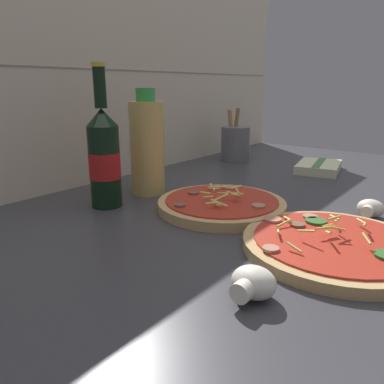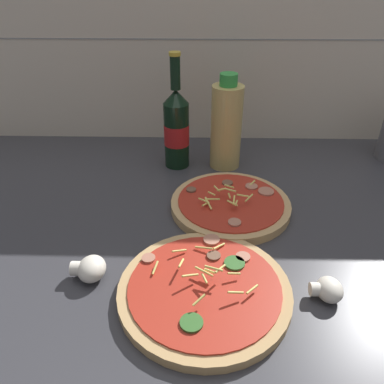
{
  "view_description": "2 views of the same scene",
  "coord_description": "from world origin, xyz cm",
  "px_view_note": "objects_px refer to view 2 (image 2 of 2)",
  "views": [
    {
      "loc": [
        -64.58,
        -30.9,
        26.24
      ],
      "look_at": [
        -13.67,
        9.25,
        7.71
      ],
      "focal_mm": 35.0,
      "sensor_mm": 36.0,
      "label": 1
    },
    {
      "loc": [
        -12.38,
        -57.62,
        47.8
      ],
      "look_at": [
        -13.87,
        8.05,
        6.57
      ],
      "focal_mm": 35.0,
      "sensor_mm": 36.0,
      "label": 2
    }
  ],
  "objects_px": {
    "beer_bottle": "(176,128)",
    "mushroom_left": "(328,290)",
    "pizza_far": "(230,204)",
    "mushroom_right": "(90,269)",
    "pizza_near": "(204,290)",
    "oil_bottle": "(226,126)"
  },
  "relations": [
    {
      "from": "beer_bottle",
      "to": "mushroom_left",
      "type": "relative_size",
      "value": 5.51
    },
    {
      "from": "pizza_far",
      "to": "mushroom_right",
      "type": "bearing_deg",
      "value": -139.76
    },
    {
      "from": "pizza_far",
      "to": "pizza_near",
      "type": "bearing_deg",
      "value": -103.2
    },
    {
      "from": "oil_bottle",
      "to": "mushroom_left",
      "type": "relative_size",
      "value": 4.59
    },
    {
      "from": "mushroom_left",
      "to": "pizza_near",
      "type": "bearing_deg",
      "value": 179.42
    },
    {
      "from": "mushroom_left",
      "to": "mushroom_right",
      "type": "bearing_deg",
      "value": 174.72
    },
    {
      "from": "oil_bottle",
      "to": "pizza_far",
      "type": "bearing_deg",
      "value": -89.24
    },
    {
      "from": "beer_bottle",
      "to": "mushroom_right",
      "type": "height_order",
      "value": "beer_bottle"
    },
    {
      "from": "oil_bottle",
      "to": "mushroom_left",
      "type": "xyz_separation_m",
      "value": [
        0.14,
        -0.44,
        -0.09
      ]
    },
    {
      "from": "pizza_near",
      "to": "oil_bottle",
      "type": "distance_m",
      "value": 0.45
    },
    {
      "from": "oil_bottle",
      "to": "mushroom_right",
      "type": "bearing_deg",
      "value": -120.79
    },
    {
      "from": "pizza_near",
      "to": "pizza_far",
      "type": "xyz_separation_m",
      "value": [
        0.06,
        0.24,
        0.0
      ]
    },
    {
      "from": "pizza_far",
      "to": "mushroom_left",
      "type": "distance_m",
      "value": 0.28
    },
    {
      "from": "pizza_far",
      "to": "beer_bottle",
      "type": "xyz_separation_m",
      "value": [
        -0.12,
        0.2,
        0.09
      ]
    },
    {
      "from": "pizza_far",
      "to": "mushroom_left",
      "type": "relative_size",
      "value": 4.97
    },
    {
      "from": "mushroom_right",
      "to": "pizza_near",
      "type": "bearing_deg",
      "value": -9.97
    },
    {
      "from": "pizza_near",
      "to": "mushroom_left",
      "type": "relative_size",
      "value": 5.39
    },
    {
      "from": "pizza_near",
      "to": "mushroom_right",
      "type": "bearing_deg",
      "value": 170.03
    },
    {
      "from": "pizza_far",
      "to": "mushroom_right",
      "type": "relative_size",
      "value": 4.42
    },
    {
      "from": "beer_bottle",
      "to": "oil_bottle",
      "type": "relative_size",
      "value": 1.2
    },
    {
      "from": "mushroom_right",
      "to": "beer_bottle",
      "type": "bearing_deg",
      "value": 73.36
    },
    {
      "from": "pizza_far",
      "to": "oil_bottle",
      "type": "height_order",
      "value": "oil_bottle"
    }
  ]
}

